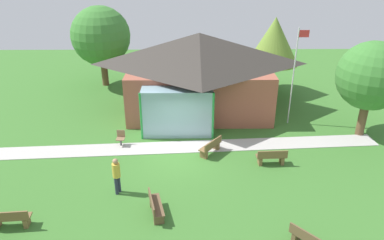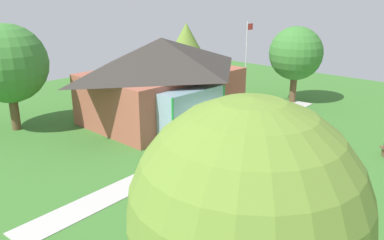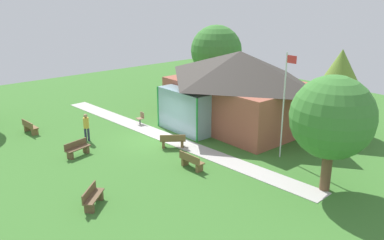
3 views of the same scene
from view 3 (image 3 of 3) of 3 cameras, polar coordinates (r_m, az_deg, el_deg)
ground_plane at (r=25.07m, az=-5.40°, el=-2.87°), size 44.00×44.00×0.00m
pavilion at (r=27.24m, az=6.37°, el=4.58°), size 9.84×8.03×5.06m
footpath at (r=25.53m, az=-3.84°, el=-2.41°), size 21.94×2.73×0.03m
flagpole at (r=22.03m, az=12.90°, el=2.58°), size 0.64×0.08×5.84m
bench_front_right at (r=18.08m, az=-13.86°, el=-10.58°), size 1.33×1.41×0.84m
bench_mid_right at (r=20.99m, az=-0.09°, el=-5.87°), size 1.52×0.50×0.84m
bench_front_left at (r=28.10m, az=-21.91°, el=-0.95°), size 1.53×0.57×0.84m
bench_rear_near_path at (r=23.73m, az=-2.73°, el=-3.00°), size 1.27×1.45×0.84m
bench_front_center at (r=23.47m, az=-15.88°, el=-3.94°), size 0.77×1.56×0.84m
patio_chair_west at (r=27.99m, az=-7.26°, el=0.20°), size 0.46×0.46×0.86m
visitor_strolling_lawn at (r=25.34m, az=-14.71°, el=-0.72°), size 0.34×0.34×1.74m
tree_east_hedge at (r=18.73m, az=19.19°, el=0.29°), size 3.75×3.75×5.41m
tree_behind_pavilion_left at (r=35.39m, az=3.44°, el=9.73°), size 4.40×4.40×6.06m
tree_behind_pavilion_right at (r=26.44m, az=20.16°, el=5.78°), size 3.68×3.68×5.49m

